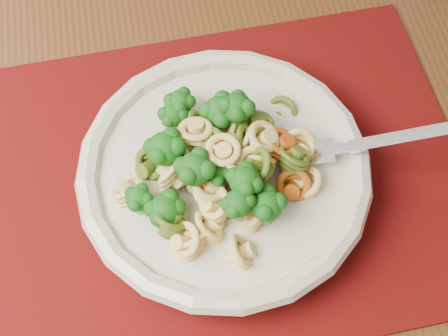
# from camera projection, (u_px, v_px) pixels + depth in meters

# --- Properties ---
(dining_table) EXTENTS (1.76, 1.46, 0.77)m
(dining_table) POSITION_uv_depth(u_px,v_px,m) (154.00, 138.00, 0.69)
(dining_table) COLOR #563018
(dining_table) RESTS_ON ground
(placemat) EXTENTS (0.51, 0.46, 0.00)m
(placemat) POSITION_uv_depth(u_px,v_px,m) (230.00, 177.00, 0.55)
(placemat) COLOR #500E03
(placemat) RESTS_ON dining_table
(pasta_bowl) EXTENTS (0.25, 0.25, 0.05)m
(pasta_bowl) POSITION_uv_depth(u_px,v_px,m) (224.00, 174.00, 0.52)
(pasta_bowl) COLOR beige
(pasta_bowl) RESTS_ON placemat
(pasta_broccoli_heap) EXTENTS (0.21, 0.21, 0.06)m
(pasta_broccoli_heap) POSITION_uv_depth(u_px,v_px,m) (224.00, 165.00, 0.51)
(pasta_broccoli_heap) COLOR #F2DF77
(pasta_broccoli_heap) RESTS_ON pasta_bowl
(fork) EXTENTS (0.18, 0.06, 0.08)m
(fork) POSITION_uv_depth(u_px,v_px,m) (319.00, 152.00, 0.51)
(fork) COLOR silver
(fork) RESTS_ON pasta_bowl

